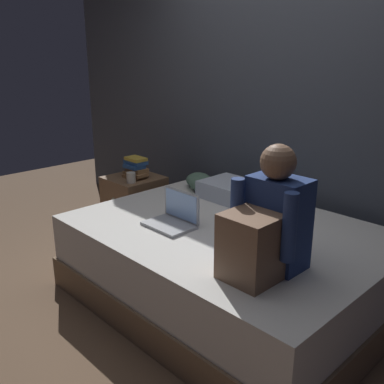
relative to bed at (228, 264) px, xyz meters
name	(u,v)px	position (x,y,z in m)	size (l,w,h in m)	color
ground_plane	(174,304)	(-0.20, -0.30, -0.26)	(8.00, 8.00, 0.00)	brown
wall_back	(290,88)	(-0.20, 0.90, 1.09)	(5.60, 0.10, 2.70)	#424751
bed	(228,264)	(0.00, 0.00, 0.00)	(2.00, 1.50, 0.53)	#7A6047
nightstand	(135,207)	(-1.30, 0.21, 0.02)	(0.44, 0.46, 0.56)	brown
person_sitting	(267,225)	(0.52, -0.30, 0.52)	(0.39, 0.44, 0.66)	navy
laptop	(174,217)	(-0.27, -0.23, 0.32)	(0.32, 0.23, 0.22)	#9EA0A5
pillow	(238,192)	(-0.31, 0.45, 0.33)	(0.56, 0.36, 0.13)	silver
book_stack	(136,168)	(-1.28, 0.22, 0.38)	(0.23, 0.16, 0.18)	brown
mug	(131,178)	(-1.17, 0.09, 0.34)	(0.08, 0.08, 0.09)	#BCB2A3
clothes_pile	(205,183)	(-0.65, 0.45, 0.33)	(0.40, 0.27, 0.13)	#3D4C8E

